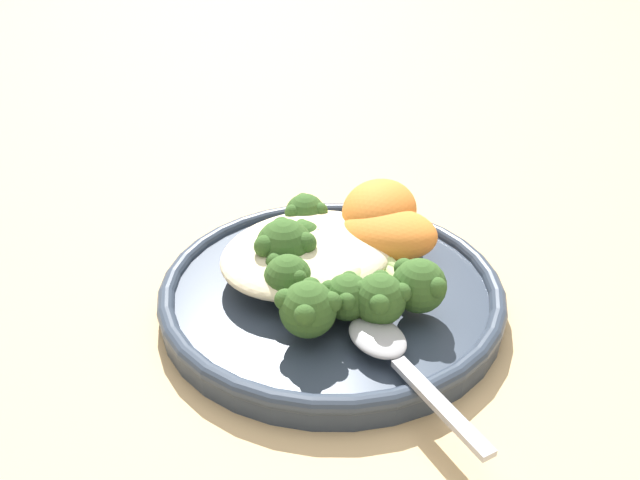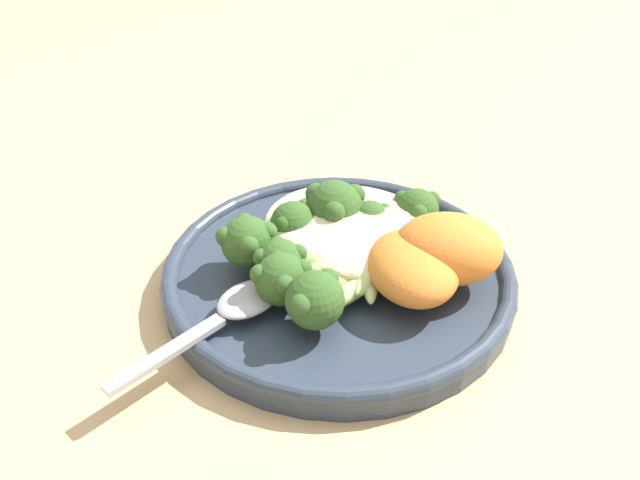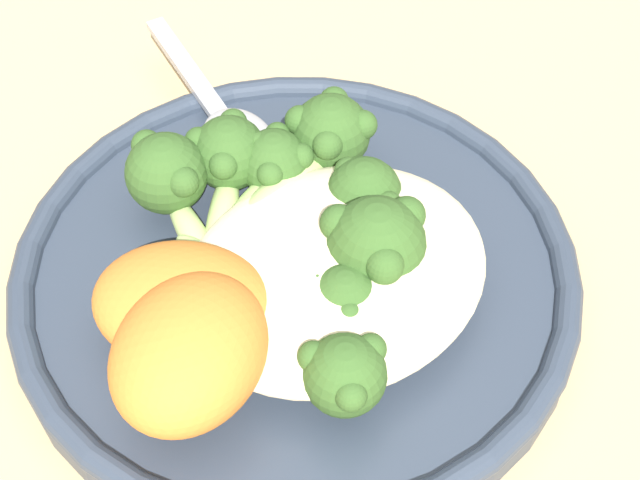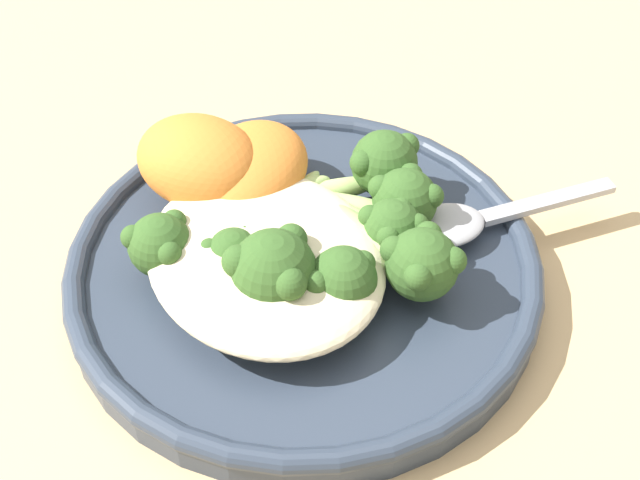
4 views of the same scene
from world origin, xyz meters
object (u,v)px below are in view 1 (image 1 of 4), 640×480
(broccoli_stalk_0, at_px, (326,228))
(broccoli_stalk_6, at_px, (379,295))
(broccoli_stalk_5, at_px, (358,285))
(spoon, at_px, (388,348))
(sweet_potato_chunk_1, at_px, (379,211))
(broccoli_stalk_7, at_px, (413,283))
(sweet_potato_chunk_0, at_px, (388,233))
(plate, at_px, (328,289))
(broccoli_stalk_1, at_px, (320,245))
(broccoli_stalk_4, at_px, (327,296))
(broccoli_stalk_2, at_px, (295,249))
(quinoa_mound, at_px, (308,252))
(broccoli_stalk_3, at_px, (306,275))

(broccoli_stalk_0, xyz_separation_m, broccoli_stalk_6, (-0.03, -0.09, 0.00))
(broccoli_stalk_0, height_order, broccoli_stalk_6, broccoli_stalk_6)
(broccoli_stalk_5, relative_size, spoon, 0.79)
(broccoli_stalk_6, xyz_separation_m, sweet_potato_chunk_1, (0.07, 0.07, 0.01))
(broccoli_stalk_7, height_order, sweet_potato_chunk_0, broccoli_stalk_7)
(plate, relative_size, broccoli_stalk_7, 2.60)
(broccoli_stalk_1, bearing_deg, broccoli_stalk_5, 135.75)
(sweet_potato_chunk_0, xyz_separation_m, sweet_potato_chunk_1, (0.01, 0.02, 0.01))
(broccoli_stalk_0, relative_size, broccoli_stalk_4, 1.01)
(broccoli_stalk_4, height_order, broccoli_stalk_5, broccoli_stalk_4)
(broccoli_stalk_1, height_order, broccoli_stalk_5, broccoli_stalk_5)
(broccoli_stalk_0, xyz_separation_m, broccoli_stalk_2, (-0.04, -0.02, 0.01))
(quinoa_mound, height_order, broccoli_stalk_3, broccoli_stalk_3)
(sweet_potato_chunk_1, bearing_deg, plate, -163.13)
(spoon, bearing_deg, sweet_potato_chunk_1, 149.16)
(broccoli_stalk_3, xyz_separation_m, sweet_potato_chunk_1, (0.09, 0.02, 0.01))
(broccoli_stalk_3, xyz_separation_m, broccoli_stalk_7, (0.05, -0.05, 0.00))
(broccoli_stalk_1, xyz_separation_m, broccoli_stalk_3, (-0.03, -0.03, 0.00))
(broccoli_stalk_0, height_order, broccoli_stalk_2, broccoli_stalk_2)
(broccoli_stalk_4, xyz_separation_m, spoon, (0.00, -0.05, -0.01))
(quinoa_mound, xyz_separation_m, broccoli_stalk_0, (0.03, 0.02, 0.00))
(broccoli_stalk_6, bearing_deg, broccoli_stalk_7, 122.74)
(plate, height_order, broccoli_stalk_4, broccoli_stalk_4)
(broccoli_stalk_1, bearing_deg, quinoa_mound, 68.82)
(broccoli_stalk_1, height_order, broccoli_stalk_7, broccoli_stalk_7)
(broccoli_stalk_2, bearing_deg, broccoli_stalk_3, 107.60)
(quinoa_mound, xyz_separation_m, broccoli_stalk_7, (0.03, -0.08, 0.00))
(spoon, bearing_deg, sweet_potato_chunk_0, 146.55)
(sweet_potato_chunk_1, bearing_deg, broccoli_stalk_6, -133.42)
(quinoa_mound, bearing_deg, broccoli_stalk_4, -116.47)
(broccoli_stalk_5, relative_size, broccoli_stalk_7, 1.05)
(broccoli_stalk_3, relative_size, sweet_potato_chunk_0, 1.50)
(sweet_potato_chunk_0, bearing_deg, broccoli_stalk_1, 152.03)
(broccoli_stalk_1, xyz_separation_m, broccoli_stalk_2, (-0.02, -0.00, 0.01))
(broccoli_stalk_4, distance_m, broccoli_stalk_5, 0.03)
(sweet_potato_chunk_0, relative_size, spoon, 0.58)
(broccoli_stalk_0, xyz_separation_m, sweet_potato_chunk_1, (0.04, -0.02, 0.01))
(broccoli_stalk_5, height_order, sweet_potato_chunk_0, sweet_potato_chunk_0)
(quinoa_mound, xyz_separation_m, broccoli_stalk_4, (-0.03, -0.05, 0.00))
(quinoa_mound, bearing_deg, broccoli_stalk_1, 9.67)
(sweet_potato_chunk_0, bearing_deg, broccoli_stalk_6, -138.04)
(quinoa_mound, height_order, broccoli_stalk_0, broccoli_stalk_0)
(broccoli_stalk_0, bearing_deg, plate, 138.83)
(spoon, bearing_deg, broccoli_stalk_7, 129.53)
(broccoli_stalk_7, relative_size, spoon, 0.76)
(quinoa_mound, relative_size, sweet_potato_chunk_0, 1.82)
(broccoli_stalk_5, distance_m, sweet_potato_chunk_0, 0.07)
(spoon, bearing_deg, broccoli_stalk_3, -170.79)
(plate, distance_m, broccoli_stalk_4, 0.05)
(broccoli_stalk_2, bearing_deg, sweet_potato_chunk_1, -142.64)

